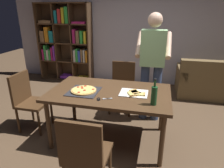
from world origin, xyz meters
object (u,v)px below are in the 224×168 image
Objects in this scene: dining_table at (109,96)px; bookshelf at (65,42)px; chair_near_camera at (85,152)px; chair_far_side at (122,84)px; couch at (219,84)px; wine_bottle at (154,95)px; pepperoni_pizza_on_tray at (84,91)px; kitchen_scissors at (102,99)px; chair_left_end at (28,98)px; person_serving_pizza at (152,62)px.

bookshelf is at bearing 126.75° from dining_table.
chair_far_side is (0.00, 1.93, 0.00)m from chair_near_camera.
couch is 2.67m from wine_bottle.
wine_bottle reaches higher than pepperoni_pizza_on_tray.
chair_left_end is at bearing 167.88° from kitchen_scissors.
kitchen_scissors is (1.26, -0.27, 0.24)m from chair_left_end.
chair_left_end is 2.48m from bookshelf.
pepperoni_pizza_on_tray is at bearing -164.25° from dining_table.
kitchen_scissors is (1.75, -2.65, -0.24)m from bookshelf.
kitchen_scissors is (0.30, -0.18, -0.01)m from pepperoni_pizza_on_tray.
couch is 8.62× the size of kitchen_scissors.
bookshelf is 4.89× the size of pepperoni_pizza_on_tray.
chair_left_end is 0.46× the size of bookshelf.
kitchen_scissors is at bearing -12.12° from chair_left_end.
couch is 5.41× the size of wine_bottle.
chair_far_side is at bearing 36.73° from chair_left_end.
chair_left_end is 2.01m from person_serving_pizza.
chair_left_end is at bearing -148.10° from couch.
person_serving_pizza is at bearing 61.80° from kitchen_scissors.
dining_table is at bearing -90.00° from chair_far_side.
kitchen_scissors is at bearing -130.50° from couch.
chair_far_side is at bearing -38.56° from bookshelf.
bookshelf is 1.11× the size of person_serving_pizza.
couch is 0.88× the size of bookshelf.
couch is at bearing 42.98° from pepperoni_pizza_on_tray.
kitchen_scissors is (-0.03, -1.24, 0.24)m from chair_far_side.
chair_near_camera is 0.98m from wine_bottle.
wine_bottle is (0.59, -1.23, 0.36)m from chair_far_side.
chair_far_side is 2.26× the size of pepperoni_pizza_on_tray.
bookshelf is at bearing 101.55° from chair_left_end.
chair_left_end reaches higher than pepperoni_pizza_on_tray.
bookshelf is 9.84× the size of kitchen_scissors.
wine_bottle reaches higher than couch.
dining_table is 8.13× the size of kitchen_scissors.
person_serving_pizza is at bearing -138.08° from couch.
person_serving_pizza is (1.81, 0.74, 0.49)m from chair_left_end.
chair_left_end is (-1.29, 0.96, 0.00)m from chair_near_camera.
chair_far_side is 4.54× the size of kitchen_scissors.
bookshelf is (-0.49, 2.38, 0.48)m from chair_left_end.
person_serving_pizza reaches higher than couch.
chair_near_camera is at bearing -122.79° from couch.
chair_near_camera is 1.00× the size of chair_left_end.
wine_bottle is (2.37, -2.65, -0.12)m from bookshelf.
dining_table is 2.77m from couch.
dining_table is 1.79× the size of chair_left_end.
bookshelf reaches higher than person_serving_pizza.
person_serving_pizza is at bearing 44.63° from pepperoni_pizza_on_tray.
couch is at bearing 49.50° from kitchen_scissors.
dining_table is 5.10× the size of wine_bottle.
pepperoni_pizza_on_tray is (-0.33, -0.09, 0.09)m from dining_table.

